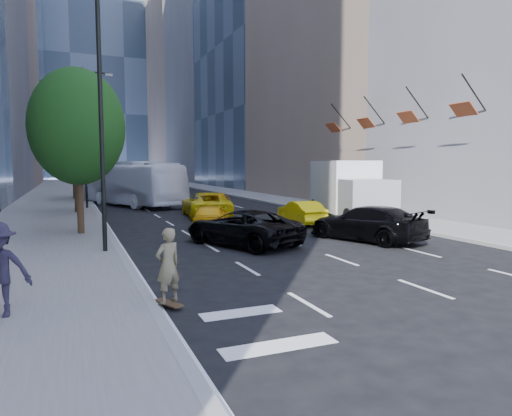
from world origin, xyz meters
name	(u,v)px	position (x,y,z in m)	size (l,w,h in m)	color
ground	(316,262)	(0.00, 0.00, 0.00)	(160.00, 160.00, 0.00)	black
sidewalk_left	(53,202)	(-9.00, 30.00, 0.07)	(6.00, 120.00, 0.15)	slate
sidewalk_right	(255,196)	(10.00, 30.00, 0.07)	(4.00, 120.00, 0.15)	slate
tower_right_mid	(227,14)	(22.00, 74.00, 32.50)	(20.00, 24.00, 65.00)	slate
tower_right_far	(196,76)	(22.00, 98.00, 25.00)	(20.00, 24.00, 50.00)	#806B58
tower_distant	(94,8)	(0.00, 120.00, 45.00)	(40.00, 20.00, 90.00)	#2F3D49
lamp_near	(106,93)	(-6.32, 4.00, 5.81)	(2.13, 0.22, 10.00)	black
lamp_far	(87,129)	(-6.32, 22.00, 5.81)	(2.13, 0.22, 10.00)	black
tree_near	(77,127)	(-7.20, 9.00, 4.97)	(4.20, 4.20, 7.46)	#301F12
tree_mid	(75,133)	(-7.20, 19.00, 5.32)	(4.50, 4.50, 7.99)	#301F12
tree_far	(73,150)	(-7.20, 32.00, 4.62)	(3.90, 3.90, 6.92)	#301F12
traffic_signal	(81,156)	(-6.40, 40.00, 4.23)	(2.48, 0.53, 5.20)	black
facade_flags	(387,117)	(10.64, 10.00, 6.18)	(1.85, 13.30, 2.05)	black
skateboarder	(168,271)	(-5.60, -3.00, 0.87)	(0.63, 0.42, 1.74)	#726847
black_sedan_lincoln	(242,227)	(-1.15, 4.03, 0.73)	(2.41, 5.22, 1.45)	black
black_sedan_mercedes	(367,223)	(4.20, 3.00, 0.76)	(2.14, 5.27, 1.53)	black
taxi_a	(211,217)	(-1.05, 8.85, 0.66)	(1.56, 3.87, 1.32)	#F6B50C
taxi_b	(301,212)	(4.20, 9.00, 0.64)	(1.36, 3.91, 1.29)	yellow
taxi_c	(206,205)	(0.30, 14.39, 0.77)	(2.56, 5.54, 1.54)	#DDC30B
taxi_d	(215,203)	(1.20, 15.50, 0.73)	(2.06, 5.06, 1.47)	#E19D0B
city_bus	(129,183)	(-3.20, 24.61, 1.76)	(2.96, 12.65, 3.53)	white
box_truck	(349,191)	(7.27, 8.98, 1.78)	(4.20, 7.71, 3.50)	silver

